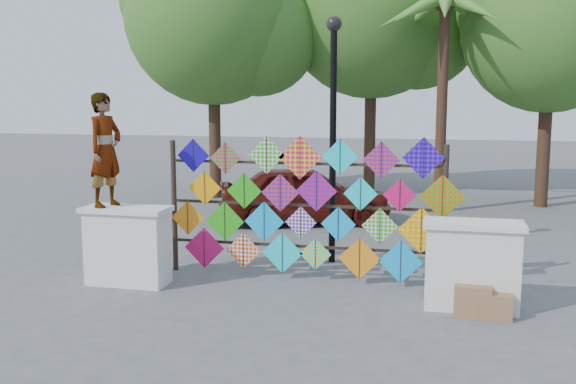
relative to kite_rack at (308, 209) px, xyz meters
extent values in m
plane|color=slate|center=(-0.10, -0.73, -1.21)|extent=(80.00, 80.00, 0.00)
cube|color=white|center=(-2.80, -0.93, -0.61)|extent=(1.30, 0.55, 1.20)
cube|color=white|center=(-2.80, -0.93, 0.03)|extent=(1.40, 0.65, 0.08)
cube|color=white|center=(2.60, -0.93, -0.61)|extent=(1.30, 0.55, 1.20)
cube|color=white|center=(2.60, -0.93, 0.03)|extent=(1.40, 0.65, 0.08)
cylinder|color=black|center=(-2.40, 0.07, -0.06)|extent=(0.09, 0.09, 2.30)
cylinder|color=black|center=(2.20, 0.07, -0.06)|extent=(0.09, 0.09, 2.30)
cube|color=black|center=(-0.10, 0.07, -0.66)|extent=(4.60, 0.04, 0.04)
cube|color=black|center=(-0.10, 0.07, 0.04)|extent=(4.60, 0.04, 0.04)
cube|color=black|center=(-0.10, 0.07, 0.74)|extent=(4.60, 0.04, 0.04)
cube|color=#1506A1|center=(-2.00, 0.01, 0.84)|extent=(0.57, 0.01, 0.57)
cube|color=black|center=(-2.00, 0.00, 0.84)|extent=(0.01, 0.01, 0.56)
cube|color=#24A914|center=(-1.43, 0.01, 0.80)|extent=(0.54, 0.01, 0.54)
cube|color=black|center=(-1.43, 0.00, 0.80)|extent=(0.01, 0.01, 0.53)
cube|color=#24A914|center=(-0.70, 0.01, 0.87)|extent=(0.63, 0.01, 0.63)
cube|color=black|center=(-0.70, 0.00, 0.87)|extent=(0.01, 0.01, 0.62)
cube|color=yellow|center=(-0.14, 0.01, 0.84)|extent=(0.72, 0.01, 0.72)
cube|color=black|center=(-0.14, 0.00, 0.84)|extent=(0.01, 0.01, 0.71)
cube|color=#0ED8E8|center=(0.53, 0.01, 0.87)|extent=(0.59, 0.01, 0.59)
cube|color=black|center=(0.53, 0.00, 0.87)|extent=(0.01, 0.01, 0.58)
cube|color=red|center=(1.19, 0.01, 0.83)|extent=(0.60, 0.01, 0.60)
cube|color=black|center=(1.19, 0.00, 0.83)|extent=(0.01, 0.01, 0.59)
cube|color=#4E18B9|center=(1.85, 0.01, 0.88)|extent=(0.66, 0.01, 0.66)
cube|color=black|center=(1.85, 0.00, 0.88)|extent=(0.01, 0.01, 0.65)
cube|color=orange|center=(-1.79, -0.03, 0.29)|extent=(0.59, 0.01, 0.59)
cube|color=black|center=(-1.79, -0.04, 0.29)|extent=(0.01, 0.01, 0.58)
cube|color=#24A914|center=(-1.09, -0.03, 0.26)|extent=(0.61, 0.01, 0.61)
cube|color=black|center=(-1.09, -0.04, 0.26)|extent=(0.01, 0.01, 0.60)
cube|color=red|center=(-0.46, -0.03, 0.25)|extent=(0.64, 0.01, 0.64)
cube|color=black|center=(-0.46, -0.04, 0.25)|extent=(0.01, 0.01, 0.63)
cube|color=#C51259|center=(0.15, -0.03, 0.30)|extent=(0.69, 0.01, 0.69)
cube|color=black|center=(0.15, -0.04, 0.30)|extent=(0.01, 0.01, 0.67)
cube|color=#0ED8E8|center=(0.87, -0.03, 0.28)|extent=(0.56, 0.01, 0.56)
cube|color=black|center=(0.87, -0.04, 0.28)|extent=(0.01, 0.01, 0.55)
cube|color=#C51259|center=(1.50, -0.03, 0.28)|extent=(0.53, 0.01, 0.53)
cube|color=black|center=(1.50, -0.04, 0.28)|extent=(0.01, 0.01, 0.52)
cube|color=#24A914|center=(2.16, -0.03, 0.27)|extent=(0.72, 0.01, 0.72)
cube|color=black|center=(2.16, -0.04, 0.27)|extent=(0.01, 0.01, 0.70)
cube|color=orange|center=(-2.10, -0.07, -0.23)|extent=(0.59, 0.01, 0.59)
cube|color=black|center=(-2.10, -0.08, -0.23)|extent=(0.01, 0.01, 0.58)
cube|color=#24A914|center=(-1.42, -0.07, -0.27)|extent=(0.68, 0.01, 0.68)
cube|color=black|center=(-1.42, -0.08, -0.27)|extent=(0.01, 0.01, 0.67)
cube|color=#0BA5F7|center=(-0.73, -0.07, -0.24)|extent=(0.69, 0.01, 0.69)
cube|color=black|center=(-0.73, -0.08, -0.24)|extent=(0.01, 0.01, 0.67)
cube|color=#4E18B9|center=(-0.10, -0.07, -0.22)|extent=(0.53, 0.01, 0.53)
cube|color=black|center=(-0.10, -0.08, -0.22)|extent=(0.01, 0.01, 0.52)
cube|color=#0BA5F7|center=(0.52, -0.07, -0.23)|extent=(0.58, 0.01, 0.58)
cube|color=black|center=(0.52, -0.08, -0.23)|extent=(0.01, 0.01, 0.57)
cube|color=silver|center=(1.20, -0.07, -0.23)|extent=(0.59, 0.01, 0.59)
cube|color=black|center=(1.20, -0.08, -0.23)|extent=(0.01, 0.01, 0.58)
cube|color=orange|center=(1.85, -0.07, -0.27)|extent=(0.75, 0.01, 0.75)
cube|color=black|center=(1.85, -0.08, -0.27)|extent=(0.01, 0.01, 0.74)
cube|color=#C51259|center=(-1.79, -0.11, -0.74)|extent=(0.71, 0.01, 0.71)
cube|color=black|center=(-1.79, -0.12, -0.74)|extent=(0.01, 0.01, 0.70)
cube|color=#EC400A|center=(-1.09, -0.11, -0.75)|extent=(0.62, 0.01, 0.62)
cube|color=black|center=(-1.09, -0.12, -0.75)|extent=(0.01, 0.01, 0.61)
cube|color=#0ED8E8|center=(-0.41, -0.11, -0.75)|extent=(0.70, 0.01, 0.70)
cube|color=black|center=(-0.41, -0.12, -0.75)|extent=(0.01, 0.01, 0.69)
cube|color=yellow|center=(0.15, -0.11, -0.74)|extent=(0.54, 0.01, 0.54)
cube|color=black|center=(0.15, -0.12, -0.74)|extent=(0.01, 0.01, 0.53)
cube|color=orange|center=(0.88, -0.11, -0.77)|extent=(0.69, 0.01, 0.69)
cube|color=black|center=(0.88, -0.12, -0.77)|extent=(0.01, 0.01, 0.68)
cube|color=#0BA5F7|center=(1.54, -0.11, -0.78)|extent=(0.71, 0.01, 0.71)
cube|color=black|center=(1.54, -0.12, -0.78)|extent=(0.01, 0.01, 0.70)
cube|color=orange|center=(2.19, -0.11, -0.72)|extent=(0.55, 0.01, 0.55)
cube|color=black|center=(2.19, -0.12, -0.72)|extent=(0.01, 0.01, 0.54)
cylinder|color=#432F1D|center=(-4.60, 8.27, 0.72)|extent=(0.36, 0.36, 3.85)
sphere|color=#33641F|center=(-4.60, 8.27, 4.20)|extent=(5.20, 5.20, 5.20)
sphere|color=#33641F|center=(-3.30, 8.57, 3.68)|extent=(3.64, 3.64, 3.64)
cylinder|color=#432F1D|center=(-0.10, 10.27, 0.85)|extent=(0.36, 0.36, 4.12)
sphere|color=#33641F|center=(-0.10, 10.27, 4.60)|extent=(5.60, 5.60, 5.60)
sphere|color=#33641F|center=(1.30, 10.57, 4.04)|extent=(3.92, 3.92, 3.92)
cylinder|color=#432F1D|center=(4.90, 8.77, 0.58)|extent=(0.36, 0.36, 3.58)
sphere|color=#33641F|center=(4.90, 8.77, 3.81)|extent=(4.80, 4.80, 4.80)
sphere|color=#33641F|center=(3.94, 8.57, 4.29)|extent=(3.12, 3.12, 3.12)
cylinder|color=#432F1D|center=(2.10, 7.27, 1.54)|extent=(0.28, 0.28, 5.50)
sphere|color=#432F1D|center=(2.10, 7.27, 4.29)|extent=(0.60, 0.60, 0.60)
cone|color=#3C6923|center=(3.00, 7.27, 4.04)|extent=(1.82, 0.44, 1.16)
cone|color=#3C6923|center=(2.73, 7.91, 4.04)|extent=(1.60, 1.60, 1.16)
cone|color=#3C6923|center=(2.10, 8.17, 4.04)|extent=(0.44, 1.82, 1.16)
cone|color=#3C6923|center=(1.46, 7.91, 4.04)|extent=(1.60, 1.60, 1.16)
cone|color=#3C6923|center=(1.20, 7.27, 4.04)|extent=(1.82, 0.44, 1.16)
cone|color=#3C6923|center=(1.46, 6.63, 4.04)|extent=(1.60, 1.60, 1.16)
cone|color=#3C6923|center=(2.10, 6.37, 4.04)|extent=(0.44, 1.82, 1.16)
cone|color=#3C6923|center=(2.73, 6.63, 4.04)|extent=(1.60, 1.60, 1.16)
imported|color=#99999E|center=(-3.13, -0.93, 0.98)|extent=(0.58, 0.75, 1.83)
imported|color=#52140E|center=(-1.07, 4.83, -0.50)|extent=(4.48, 2.97, 1.42)
cylinder|color=black|center=(0.20, 1.27, 0.89)|extent=(0.12, 0.12, 4.20)
sphere|color=black|center=(0.20, 1.27, 3.11)|extent=(0.28, 0.28, 0.28)
cube|color=#99744A|center=(2.60, -1.20, -0.99)|extent=(0.50, 0.44, 0.44)
cube|color=#99744A|center=(2.92, -1.25, -1.03)|extent=(0.42, 0.39, 0.35)
camera|label=1|loc=(2.10, -10.23, 1.79)|focal=40.00mm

